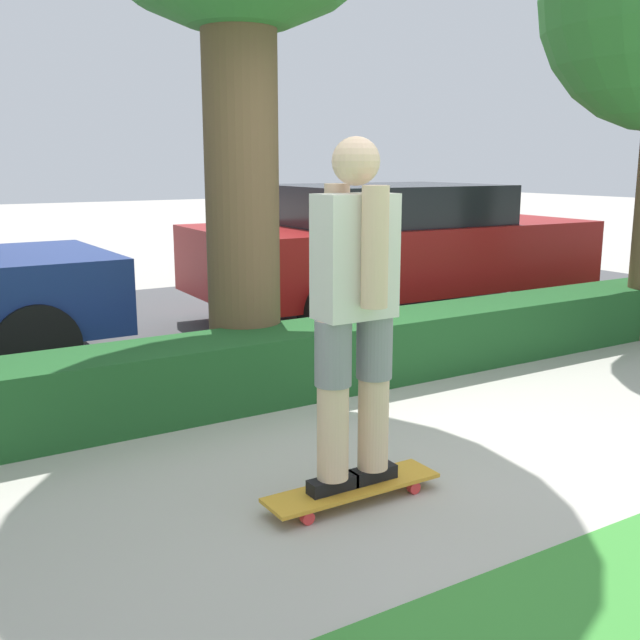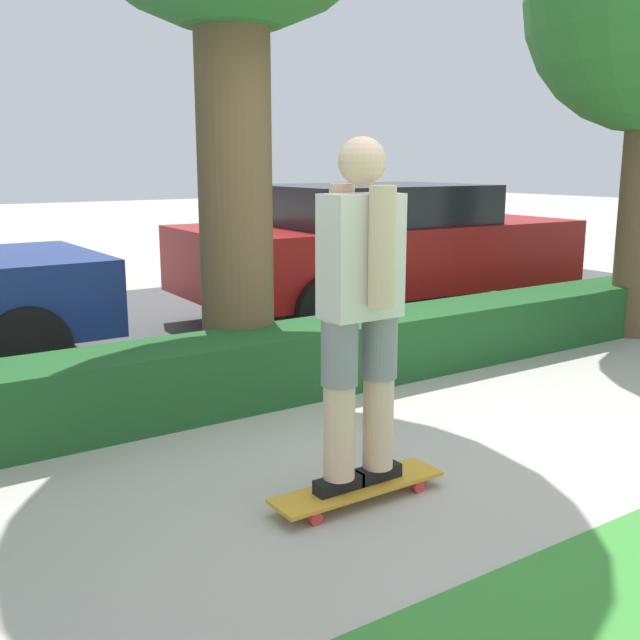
{
  "view_description": "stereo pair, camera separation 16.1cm",
  "coord_description": "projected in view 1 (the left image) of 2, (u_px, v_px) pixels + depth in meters",
  "views": [
    {
      "loc": [
        -2.43,
        -3.05,
        1.69
      ],
      "look_at": [
        -0.17,
        0.6,
        0.78
      ],
      "focal_mm": 42.0,
      "sensor_mm": 36.0,
      "label": 1
    },
    {
      "loc": [
        -2.56,
        -2.96,
        1.69
      ],
      "look_at": [
        -0.17,
        0.6,
        0.78
      ],
      "focal_mm": 42.0,
      "sensor_mm": 36.0,
      "label": 2
    }
  ],
  "objects": [
    {
      "name": "skateboard",
      "position": [
        353.0,
        488.0,
        3.79
      ],
      "size": [
        0.95,
        0.24,
        0.09
      ],
      "color": "gold",
      "rests_on": "ground_plane"
    },
    {
      "name": "hedge_row",
      "position": [
        268.0,
        365.0,
        5.42
      ],
      "size": [
        15.26,
        0.6,
        0.49
      ],
      "color": "#1E5123",
      "rests_on": "ground_plane"
    },
    {
      "name": "skater_person",
      "position": [
        355.0,
        307.0,
        3.6
      ],
      "size": [
        0.5,
        0.44,
        1.72
      ],
      "color": "black",
      "rests_on": "skateboard"
    },
    {
      "name": "parked_car_middle",
      "position": [
        392.0,
        246.0,
        8.28
      ],
      "size": [
        4.49,
        2.12,
        1.45
      ],
      "rotation": [
        0.0,
        0.0,
        -0.04
      ],
      "color": "maroon",
      "rests_on": "ground_plane"
    },
    {
      "name": "ground_plane",
      "position": [
        403.0,
        474.0,
        4.14
      ],
      "size": [
        60.0,
        60.0,
        0.0
      ],
      "primitive_type": "plane",
      "color": "#ADA89E"
    },
    {
      "name": "street_asphalt",
      "position": [
        149.0,
        331.0,
        7.63
      ],
      "size": [
        15.26,
        5.0,
        0.01
      ],
      "color": "#474749",
      "rests_on": "ground_plane"
    }
  ]
}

